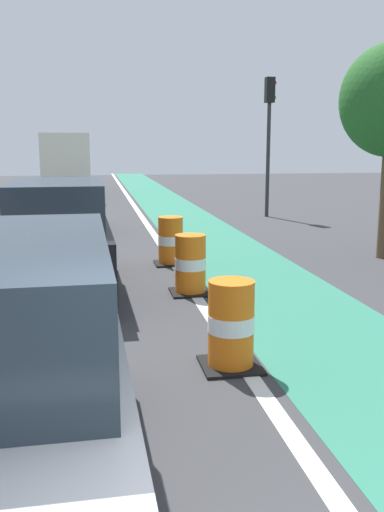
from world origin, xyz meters
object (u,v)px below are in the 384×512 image
at_px(parked_sedan_third, 59,206).
at_px(traffic_barrel_back, 171,241).
at_px(parked_suv_second, 59,236).
at_px(traffic_light_corner, 269,122).
at_px(delivery_truck_down_block, 65,161).
at_px(traffic_barrel_mid, 190,265).
at_px(traffic_barrel_front, 231,325).

distance_m(parked_sedan_third, traffic_barrel_back, 6.06).
distance_m(parked_suv_second, traffic_light_corner, 12.58).
bearing_deg(traffic_barrel_back, parked_sedan_third, 117.26).
bearing_deg(delivery_truck_down_block, traffic_barrel_mid, -81.56).
distance_m(parked_sedan_third, traffic_light_corner, 8.45).
bearing_deg(parked_sedan_third, delivery_truck_down_block, 91.49).
xyz_separation_m(delivery_truck_down_block, traffic_light_corner, (7.89, -10.38, 1.65)).
relative_size(parked_suv_second, parked_sedan_third, 1.12).
xyz_separation_m(parked_sedan_third, traffic_light_corner, (7.55, 2.68, 2.67)).
bearing_deg(traffic_barrel_back, traffic_light_corner, 59.33).
height_order(traffic_barrel_back, traffic_light_corner, traffic_light_corner).
distance_m(parked_suv_second, traffic_barrel_front, 4.77).
bearing_deg(delivery_truck_down_block, traffic_barrel_back, -80.42).
distance_m(traffic_barrel_mid, traffic_barrel_back, 2.62).
xyz_separation_m(parked_suv_second, traffic_barrel_front, (2.26, -4.17, -0.50)).
bearing_deg(traffic_barrel_mid, traffic_barrel_front, -91.68).
distance_m(parked_suv_second, traffic_barrel_mid, 2.49).
bearing_deg(traffic_barrel_back, parked_suv_second, -139.55).
xyz_separation_m(traffic_barrel_front, traffic_barrel_back, (0.09, 6.17, 0.00)).
bearing_deg(traffic_light_corner, traffic_barrel_mid, -114.07).
relative_size(traffic_barrel_mid, traffic_barrel_back, 1.00).
relative_size(traffic_barrel_mid, delivery_truck_down_block, 0.14).
bearing_deg(delivery_truck_down_block, parked_sedan_third, -88.51).
relative_size(delivery_truck_down_block, traffic_light_corner, 1.51).
relative_size(parked_sedan_third, delivery_truck_down_block, 0.54).
height_order(traffic_barrel_mid, traffic_barrel_back, same).
xyz_separation_m(parked_sedan_third, delivery_truck_down_block, (-0.34, 13.07, 1.01)).
height_order(traffic_barrel_back, delivery_truck_down_block, delivery_truck_down_block).
bearing_deg(traffic_barrel_front, traffic_barrel_back, 89.14).
height_order(traffic_barrel_mid, delivery_truck_down_block, delivery_truck_down_block).
bearing_deg(traffic_barrel_front, traffic_light_corner, 71.09).
height_order(parked_suv_second, traffic_barrel_front, parked_suv_second).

